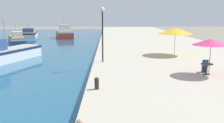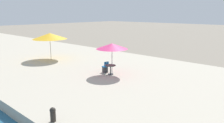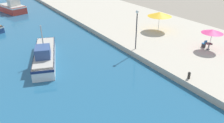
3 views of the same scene
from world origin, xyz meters
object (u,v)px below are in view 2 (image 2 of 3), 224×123
Objects in this scene: cafe_umbrella_white at (50,36)px; cafe_chair_left at (105,68)px; mooring_bollard at (53,114)px; cafe_table at (111,68)px; cafe_umbrella_pink at (112,46)px.

cafe_chair_left is at bearing -89.41° from cafe_umbrella_white.
mooring_bollard is at bearing -140.33° from cafe_chair_left.
cafe_umbrella_white is 7.94m from cafe_chair_left.
cafe_table is 7.85m from mooring_bollard.
cafe_chair_left is 8.28m from mooring_bollard.
cafe_chair_left is 1.39× the size of mooring_bollard.
cafe_umbrella_white is at bearing 57.97° from mooring_bollard.
cafe_chair_left is at bearing 78.36° from cafe_table.
mooring_bollard is (-7.31, -3.89, 0.02)m from cafe_chair_left.
cafe_umbrella_pink is 0.71× the size of cafe_umbrella_white.
cafe_chair_left is (0.08, -7.67, -2.04)m from cafe_umbrella_white.
cafe_umbrella_white is 4.26× the size of cafe_table.
cafe_umbrella_pink is 1.66m from cafe_table.
cafe_umbrella_white reaches higher than mooring_bollard.
mooring_bollard is at bearing -156.04° from cafe_table.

